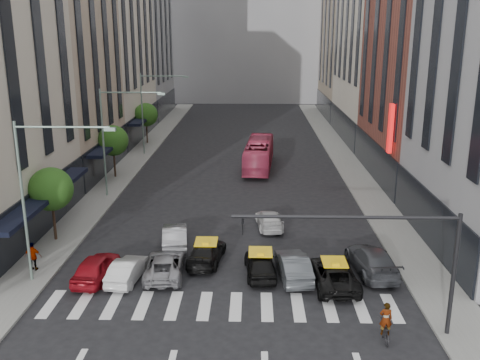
# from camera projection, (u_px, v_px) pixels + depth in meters

# --- Properties ---
(ground) EXTENTS (160.00, 160.00, 0.00)m
(ground) POSITION_uv_depth(u_px,v_px,m) (223.00, 321.00, 26.06)
(ground) COLOR black
(ground) RESTS_ON ground
(sidewalk_left) EXTENTS (3.00, 96.00, 0.15)m
(sidewalk_left) POSITION_uv_depth(u_px,v_px,m) (128.00, 167.00, 55.20)
(sidewalk_left) COLOR slate
(sidewalk_left) RESTS_ON ground
(sidewalk_right) EXTENTS (3.00, 96.00, 0.15)m
(sidewalk_right) POSITION_uv_depth(u_px,v_px,m) (351.00, 168.00, 54.64)
(sidewalk_right) COLOR slate
(sidewalk_right) RESTS_ON ground
(building_left_b) EXTENTS (8.00, 16.00, 24.00)m
(building_left_b) POSITION_uv_depth(u_px,v_px,m) (58.00, 49.00, 50.18)
(building_left_b) COLOR tan
(building_left_b) RESTS_ON ground
(building_left_d) EXTENTS (8.00, 18.00, 30.00)m
(building_left_d) POSITION_uv_depth(u_px,v_px,m) (138.00, 22.00, 84.98)
(building_left_d) COLOR gray
(building_left_d) RESTS_ON ground
(building_right_b) EXTENTS (8.00, 18.00, 26.00)m
(building_right_b) POSITION_uv_depth(u_px,v_px,m) (426.00, 38.00, 48.12)
(building_right_b) COLOR brown
(building_right_b) RESTS_ON ground
(building_right_d) EXTENTS (8.00, 18.00, 28.00)m
(building_right_d) POSITION_uv_depth(u_px,v_px,m) (352.00, 28.00, 84.42)
(building_right_d) COLOR tan
(building_right_d) RESTS_ON ground
(building_far) EXTENTS (30.00, 10.00, 36.00)m
(building_far) POSITION_uv_depth(u_px,v_px,m) (247.00, 7.00, 103.00)
(building_far) COLOR gray
(building_far) RESTS_ON ground
(tree_near) EXTENTS (2.88, 2.88, 4.95)m
(tree_near) POSITION_uv_depth(u_px,v_px,m) (51.00, 189.00, 34.99)
(tree_near) COLOR black
(tree_near) RESTS_ON sidewalk_left
(tree_mid) EXTENTS (2.88, 2.88, 4.95)m
(tree_mid) POSITION_uv_depth(u_px,v_px,m) (113.00, 141.00, 50.39)
(tree_mid) COLOR black
(tree_mid) RESTS_ON sidewalk_left
(tree_far) EXTENTS (2.88, 2.88, 4.95)m
(tree_far) POSITION_uv_depth(u_px,v_px,m) (146.00, 115.00, 65.79)
(tree_far) COLOR black
(tree_far) RESTS_ON sidewalk_left
(streetlamp_near) EXTENTS (5.38, 0.25, 9.00)m
(streetlamp_near) POSITION_uv_depth(u_px,v_px,m) (38.00, 181.00, 28.56)
(streetlamp_near) COLOR gray
(streetlamp_near) RESTS_ON sidewalk_left
(streetlamp_mid) EXTENTS (5.38, 0.25, 9.00)m
(streetlamp_mid) POSITION_uv_depth(u_px,v_px,m) (114.00, 128.00, 43.96)
(streetlamp_mid) COLOR gray
(streetlamp_mid) RESTS_ON sidewalk_left
(streetlamp_far) EXTENTS (5.38, 0.25, 9.00)m
(streetlamp_far) POSITION_uv_depth(u_px,v_px,m) (150.00, 103.00, 59.36)
(streetlamp_far) COLOR gray
(streetlamp_far) RESTS_ON sidewalk_left
(traffic_signal) EXTENTS (10.10, 0.20, 6.00)m
(traffic_signal) POSITION_uv_depth(u_px,v_px,m) (393.00, 246.00, 23.70)
(traffic_signal) COLOR black
(traffic_signal) RESTS_ON ground
(liberty_sign) EXTENTS (0.30, 0.70, 4.00)m
(liberty_sign) POSITION_uv_depth(u_px,v_px,m) (391.00, 128.00, 43.38)
(liberty_sign) COLOR red
(liberty_sign) RESTS_ON ground
(car_red) EXTENTS (2.10, 4.45, 1.47)m
(car_red) POSITION_uv_depth(u_px,v_px,m) (96.00, 267.00, 30.29)
(car_red) COLOR maroon
(car_red) RESTS_ON ground
(car_white_front) EXTENTS (1.83, 4.05, 1.29)m
(car_white_front) POSITION_uv_depth(u_px,v_px,m) (127.00, 270.00, 30.18)
(car_white_front) COLOR silver
(car_white_front) RESTS_ON ground
(car_silver) EXTENTS (2.47, 4.79, 1.29)m
(car_silver) POSITION_uv_depth(u_px,v_px,m) (165.00, 265.00, 30.80)
(car_silver) COLOR gray
(car_silver) RESTS_ON ground
(taxi_left) EXTENTS (2.41, 4.76, 1.32)m
(taxi_left) POSITION_uv_depth(u_px,v_px,m) (206.00, 252.00, 32.54)
(taxi_left) COLOR black
(taxi_left) RESTS_ON ground
(taxi_center) EXTENTS (2.02, 4.31, 1.43)m
(taxi_center) POSITION_uv_depth(u_px,v_px,m) (260.00, 264.00, 30.80)
(taxi_center) COLOR black
(taxi_center) RESTS_ON ground
(car_grey_mid) EXTENTS (2.08, 4.65, 1.48)m
(car_grey_mid) POSITION_uv_depth(u_px,v_px,m) (293.00, 266.00, 30.49)
(car_grey_mid) COLOR #414549
(car_grey_mid) RESTS_ON ground
(taxi_right) EXTENTS (2.53, 5.07, 1.38)m
(taxi_right) POSITION_uv_depth(u_px,v_px,m) (334.00, 274.00, 29.59)
(taxi_right) COLOR black
(taxi_right) RESTS_ON ground
(car_grey_curb) EXTENTS (2.69, 5.44, 1.52)m
(car_grey_curb) POSITION_uv_depth(u_px,v_px,m) (372.00, 260.00, 31.16)
(car_grey_curb) COLOR #3B3D42
(car_grey_curb) RESTS_ON ground
(car_row2_left) EXTENTS (2.14, 4.61, 1.46)m
(car_row2_left) POSITION_uv_depth(u_px,v_px,m) (175.00, 236.00, 34.91)
(car_row2_left) COLOR #9C9DA1
(car_row2_left) RESTS_ON ground
(car_row2_right) EXTENTS (2.15, 4.36, 1.22)m
(car_row2_right) POSITION_uv_depth(u_px,v_px,m) (269.00, 220.00, 38.29)
(car_row2_right) COLOR silver
(car_row2_right) RESTS_ON ground
(bus) EXTENTS (3.29, 10.80, 2.96)m
(bus) POSITION_uv_depth(u_px,v_px,m) (259.00, 154.00, 54.56)
(bus) COLOR #BC3758
(bus) RESTS_ON ground
(motorcycle) EXTENTS (0.68, 1.76, 0.91)m
(motorcycle) POSITION_uv_depth(u_px,v_px,m) (385.00, 330.00, 24.43)
(motorcycle) COLOR black
(motorcycle) RESTS_ON ground
(rider) EXTENTS (0.61, 0.41, 1.62)m
(rider) POSITION_uv_depth(u_px,v_px,m) (387.00, 306.00, 24.09)
(rider) COLOR gray
(rider) RESTS_ON motorcycle
(pedestrian_far) EXTENTS (1.03, 0.46, 1.72)m
(pedestrian_far) POSITION_uv_depth(u_px,v_px,m) (33.00, 256.00, 31.06)
(pedestrian_far) COLOR gray
(pedestrian_far) RESTS_ON sidewalk_left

